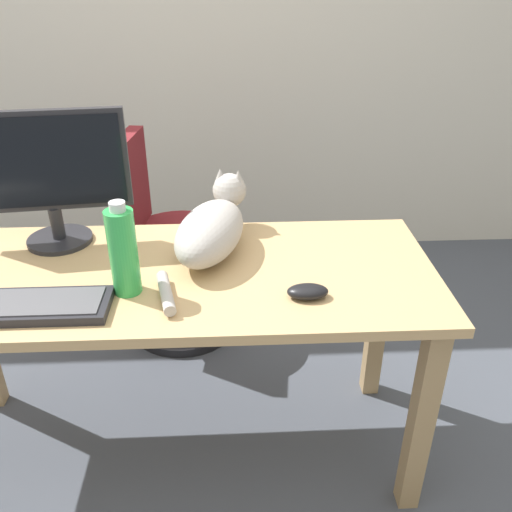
% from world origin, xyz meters
% --- Properties ---
extents(ground_plane, '(8.00, 8.00, 0.00)m').
position_xyz_m(ground_plane, '(0.00, 0.00, 0.00)').
color(ground_plane, '#474C56').
extents(back_wall, '(6.00, 0.04, 2.60)m').
position_xyz_m(back_wall, '(0.00, 1.51, 1.30)').
color(back_wall, beige).
rests_on(back_wall, ground_plane).
extents(desk, '(1.56, 0.63, 0.71)m').
position_xyz_m(desk, '(0.00, 0.00, 0.60)').
color(desk, tan).
rests_on(desk, ground_plane).
extents(office_chair, '(0.48, 0.48, 0.88)m').
position_xyz_m(office_chair, '(-0.08, 0.72, 0.37)').
color(office_chair, black).
rests_on(office_chair, ground_plane).
extents(monitor, '(0.48, 0.20, 0.41)m').
position_xyz_m(monitor, '(-0.35, 0.20, 0.94)').
color(monitor, '#232328').
rests_on(monitor, desk).
extents(keyboard, '(0.44, 0.15, 0.03)m').
position_xyz_m(keyboard, '(-0.34, -0.18, 0.72)').
color(keyboard, '#232328').
rests_on(keyboard, desk).
extents(cat, '(0.28, 0.59, 0.20)m').
position_xyz_m(cat, '(0.13, 0.12, 0.79)').
color(cat, '#B2ADA8').
rests_on(cat, desk).
extents(computer_mouse, '(0.11, 0.06, 0.04)m').
position_xyz_m(computer_mouse, '(0.39, -0.15, 0.73)').
color(computer_mouse, black).
rests_on(computer_mouse, desk).
extents(water_bottle, '(0.07, 0.07, 0.26)m').
position_xyz_m(water_bottle, '(-0.09, -0.10, 0.83)').
color(water_bottle, green).
rests_on(water_bottle, desk).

